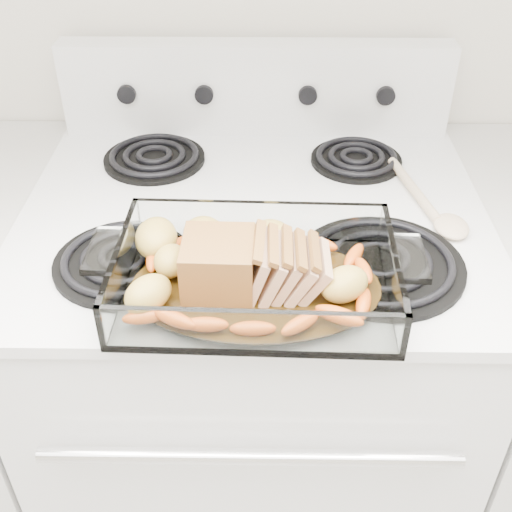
{
  "coord_description": "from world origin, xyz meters",
  "views": [
    {
      "loc": [
        0.02,
        0.74,
        1.52
      ],
      "look_at": [
        0.01,
        1.44,
        0.99
      ],
      "focal_mm": 45.0,
      "sensor_mm": 36.0,
      "label": 1
    }
  ],
  "objects": [
    {
      "name": "baking_dish",
      "position": [
        0.01,
        1.42,
        0.96
      ],
      "size": [
        0.38,
        0.25,
        0.07
      ],
      "rotation": [
        0.0,
        0.0,
        -0.03
      ],
      "color": "white",
      "rests_on": "electric_range"
    },
    {
      "name": "roast_vegetables",
      "position": [
        0.0,
        1.46,
        0.97
      ],
      "size": [
        0.39,
        0.21,
        0.05
      ],
      "rotation": [
        0.0,
        0.0,
        0.02
      ],
      "color": "#C84F14",
      "rests_on": "baking_dish"
    },
    {
      "name": "pork_roast",
      "position": [
        -0.01,
        1.42,
        0.99
      ],
      "size": [
        0.2,
        0.1,
        0.08
      ],
      "rotation": [
        0.0,
        0.0,
        -0.28
      ],
      "color": "brown",
      "rests_on": "baking_dish"
    },
    {
      "name": "electric_range",
      "position": [
        0.0,
        1.66,
        0.48
      ],
      "size": [
        0.78,
        0.7,
        1.12
      ],
      "color": "white",
      "rests_on": "ground"
    },
    {
      "name": "wooden_spoon",
      "position": [
        0.3,
        1.64,
        0.95
      ],
      "size": [
        0.1,
        0.25,
        0.02
      ],
      "rotation": [
        0.0,
        0.0,
        0.21
      ],
      "color": "beige",
      "rests_on": "electric_range"
    }
  ]
}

